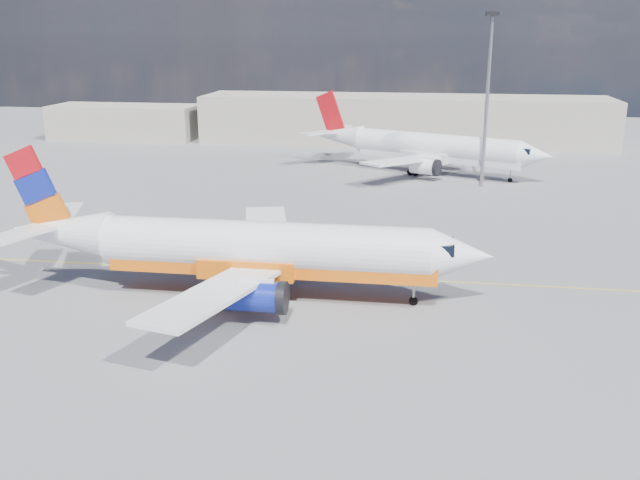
# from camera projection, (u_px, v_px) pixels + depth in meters

# --- Properties ---
(ground) EXTENTS (240.00, 240.00, 0.00)m
(ground) POSITION_uv_depth(u_px,v_px,m) (299.00, 287.00, 54.86)
(ground) COLOR slate
(ground) RESTS_ON ground
(taxi_line) EXTENTS (70.00, 0.15, 0.01)m
(taxi_line) POSITION_uv_depth(u_px,v_px,m) (306.00, 274.00, 57.70)
(taxi_line) COLOR yellow
(taxi_line) RESTS_ON ground
(terminal_main) EXTENTS (70.00, 14.00, 8.00)m
(terminal_main) POSITION_uv_depth(u_px,v_px,m) (404.00, 119.00, 124.10)
(terminal_main) COLOR #A59F8E
(terminal_main) RESTS_ON ground
(terminal_annex) EXTENTS (26.00, 10.00, 6.00)m
(terminal_annex) POSITION_uv_depth(u_px,v_px,m) (125.00, 122.00, 128.75)
(terminal_annex) COLOR #A59F8E
(terminal_annex) RESTS_ON ground
(main_jet) EXTENTS (36.24, 28.70, 11.00)m
(main_jet) POSITION_uv_depth(u_px,v_px,m) (250.00, 249.00, 52.02)
(main_jet) COLOR white
(main_jet) RESTS_ON ground
(second_jet) EXTENTS (34.47, 25.99, 10.60)m
(second_jet) POSITION_uv_depth(u_px,v_px,m) (428.00, 148.00, 97.31)
(second_jet) COLOR white
(second_jet) RESTS_ON ground
(gse_tug) EXTENTS (2.49, 1.74, 1.66)m
(gse_tug) POSITION_uv_depth(u_px,v_px,m) (420.00, 252.00, 60.93)
(gse_tug) COLOR black
(gse_tug) RESTS_ON ground
(traffic_cone) EXTENTS (0.44, 0.44, 0.62)m
(traffic_cone) POSITION_uv_depth(u_px,v_px,m) (293.00, 269.00, 58.06)
(traffic_cone) COLOR white
(traffic_cone) RESTS_ON ground
(floodlight_mast) EXTENTS (1.54, 1.54, 21.11)m
(floodlight_mast) POSITION_uv_depth(u_px,v_px,m) (488.00, 84.00, 86.54)
(floodlight_mast) COLOR #929299
(floodlight_mast) RESTS_ON ground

